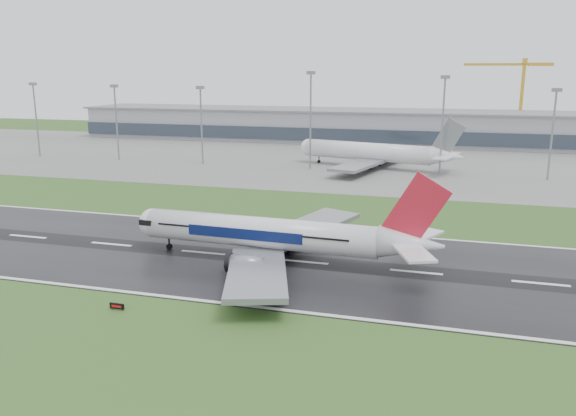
% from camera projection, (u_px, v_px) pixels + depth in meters
% --- Properties ---
extents(ground, '(520.00, 520.00, 0.00)m').
position_uv_depth(ground, '(111.00, 245.00, 114.73)').
color(ground, '#2B4F1D').
rests_on(ground, ground).
extents(runway, '(400.00, 45.00, 0.10)m').
position_uv_depth(runway, '(111.00, 244.00, 114.72)').
color(runway, black).
rests_on(runway, ground).
extents(apron, '(400.00, 130.00, 0.08)m').
position_uv_depth(apron, '(285.00, 157.00, 231.65)').
color(apron, slate).
rests_on(apron, ground).
extents(terminal, '(240.00, 36.00, 15.00)m').
position_uv_depth(terminal, '(318.00, 126.00, 286.04)').
color(terminal, gray).
rests_on(terminal, ground).
extents(main_airliner, '(59.81, 57.16, 17.06)m').
position_uv_depth(main_airliner, '(280.00, 216.00, 102.69)').
color(main_airliner, silver).
rests_on(main_airliner, runway).
extents(parked_airliner, '(74.75, 71.66, 18.25)m').
position_uv_depth(parked_airliner, '(374.00, 142.00, 204.01)').
color(parked_airliner, silver).
rests_on(parked_airliner, apron).
extents(tower_crane, '(40.43, 5.62, 40.22)m').
position_uv_depth(tower_crane, '(521.00, 101.00, 271.70)').
color(tower_crane, gold).
rests_on(tower_crane, ground).
extents(runway_sign, '(2.29, 0.85, 1.04)m').
position_uv_depth(runway_sign, '(117.00, 307.00, 83.17)').
color(runway_sign, black).
rests_on(runway_sign, ground).
extents(floodmast_0, '(0.64, 0.64, 28.49)m').
position_uv_depth(floodmast_0, '(37.00, 121.00, 230.89)').
color(floodmast_0, gray).
rests_on(floodmast_0, ground).
extents(floodmast_1, '(0.64, 0.64, 27.92)m').
position_uv_depth(floodmast_1, '(117.00, 124.00, 221.16)').
color(floodmast_1, gray).
rests_on(floodmast_1, ground).
extents(floodmast_2, '(0.64, 0.64, 27.60)m').
position_uv_depth(floodmast_2, '(202.00, 127.00, 211.69)').
color(floodmast_2, gray).
rests_on(floodmast_2, ground).
extents(floodmast_3, '(0.64, 0.64, 32.88)m').
position_uv_depth(floodmast_3, '(310.00, 123.00, 200.01)').
color(floodmast_3, gray).
rests_on(floodmast_3, ground).
extents(floodmast_4, '(0.64, 0.64, 31.55)m').
position_uv_depth(floodmast_4, '(442.00, 128.00, 188.26)').
color(floodmast_4, gray).
rests_on(floodmast_4, ground).
extents(floodmast_5, '(0.64, 0.64, 27.75)m').
position_uv_depth(floodmast_5, '(552.00, 137.00, 179.77)').
color(floodmast_5, gray).
rests_on(floodmast_5, ground).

